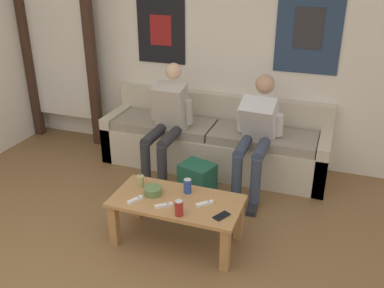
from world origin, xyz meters
name	(u,v)px	position (x,y,z in m)	size (l,w,h in m)	color
wall_back	(202,46)	(0.00, 3.00, 1.28)	(10.00, 0.07, 2.55)	white
door_frame	(58,46)	(-1.75, 2.78, 1.20)	(1.00, 0.10, 2.15)	#382319
couch	(214,143)	(0.26, 2.66, 0.28)	(2.47, 0.68, 0.78)	beige
coffee_table	(177,208)	(0.38, 1.23, 0.33)	(1.06, 0.53, 0.40)	#B27F4C
person_seated_adult	(167,119)	(-0.14, 2.29, 0.64)	(0.47, 0.85, 1.19)	#2D2D33
person_seated_teen	(257,131)	(0.79, 2.35, 0.62)	(0.47, 0.96, 1.11)	#384256
backpack	(197,184)	(0.33, 1.88, 0.19)	(0.36, 0.34, 0.39)	#1E5642
ceramic_bowl	(153,190)	(0.17, 1.24, 0.44)	(0.16, 0.16, 0.07)	#607F47
pillar_candle	(140,181)	(0.01, 1.32, 0.45)	(0.06, 0.06, 0.11)	tan
drink_can_blue	(187,186)	(0.43, 1.36, 0.46)	(0.07, 0.07, 0.12)	#28479E
drink_can_red	(179,208)	(0.48, 1.03, 0.46)	(0.07, 0.07, 0.12)	maroon
game_controller_near_left	(135,200)	(0.08, 1.09, 0.41)	(0.09, 0.14, 0.03)	white
game_controller_near_right	(205,204)	(0.62, 1.23, 0.41)	(0.13, 0.12, 0.03)	white
game_controller_far_center	(164,206)	(0.33, 1.09, 0.41)	(0.14, 0.11, 0.03)	white
cell_phone	(222,216)	(0.79, 1.12, 0.41)	(0.12, 0.15, 0.01)	black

